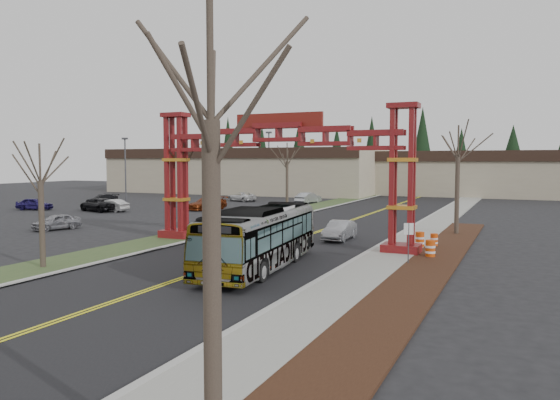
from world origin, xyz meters
The scene contains 35 objects.
ground centered at (0.00, 0.00, 0.00)m, with size 200.00×200.00×0.00m, color black.
road centered at (0.00, 25.00, 0.01)m, with size 12.00×110.00×0.02m, color black.
lane_line_left centered at (-0.12, 25.00, 0.03)m, with size 0.12×100.00×0.01m, color yellow.
lane_line_right centered at (0.12, 25.00, 0.03)m, with size 0.12×100.00×0.01m, color yellow.
curb_right centered at (6.15, 25.00, 0.07)m, with size 0.30×110.00×0.15m, color #B1B0AB.
sidewalk_right centered at (7.60, 25.00, 0.08)m, with size 2.60×110.00×0.14m, color gray.
landscape_strip centered at (10.20, 10.00, 0.06)m, with size 2.60×50.00×0.12m, color #321B10.
grass_median centered at (-8.00, 25.00, 0.04)m, with size 4.00×110.00×0.08m, color #314C26.
curb_left centered at (-6.15, 25.00, 0.07)m, with size 0.30×110.00×0.15m, color #B1B0AB.
gateway_arch centered at (0.00, 18.00, 5.98)m, with size 18.20×1.60×8.90m.
retail_building_west centered at (-30.00, 71.96, 3.76)m, with size 46.00×22.30×7.50m.
retail_building_east centered at (10.00, 79.95, 3.51)m, with size 38.00×20.30×7.00m.
conifer_treeline centered at (0.25, 92.00, 6.49)m, with size 116.10×5.60×13.00m.
transit_bus centered at (2.28, 10.64, 1.60)m, with size 2.68×11.45×3.19m, color #AAAEB2.
silver_sedan centered at (2.86, 22.00, 0.68)m, with size 1.43×4.10×1.35m, color #A5A8AD.
parked_car_near_a centered at (-19.61, 18.00, 0.64)m, with size 1.51×3.75×1.28m, color gray.
parked_car_near_b centered at (-26.40, 32.03, 0.66)m, with size 1.41×4.03×1.33m, color white.
parked_car_near_c centered at (-27.76, 31.73, 0.72)m, with size 2.40×5.20×1.44m, color black.
parked_car_mid_a centered at (-18.01, 38.07, 0.73)m, with size 2.04×5.02×1.46m, color maroon.
parked_car_mid_b centered at (-35.60, 30.02, 0.68)m, with size 1.61×3.99×1.36m, color navy.
parked_car_far_a centered at (-11.00, 51.49, 0.71)m, with size 1.49×4.29×1.41m, color #ACB0B4.
parked_car_far_b centered at (-20.58, 51.01, 0.62)m, with size 2.06×4.46×1.24m, color silver.
parked_car_far_c centered at (-34.87, 39.88, 0.61)m, with size 1.72×4.23×1.23m, color black.
bare_tree_median_near centered at (-8.00, 6.12, 4.49)m, with size 2.89×2.89×6.42m.
bare_tree_median_mid centered at (-8.00, 18.77, 5.26)m, with size 2.99×2.99×7.27m.
bare_tree_median_far centered at (-8.00, 37.70, 5.43)m, with size 2.91×2.91×7.39m.
bare_tree_right_near centered at (10.00, -6.67, 6.15)m, with size 3.04×3.04×8.21m.
bare_tree_right_far centered at (10.00, 28.07, 5.92)m, with size 3.34×3.34×8.16m.
light_pole_near centered at (-17.91, 33.07, 5.19)m, with size 0.78×0.39×8.97m.
light_pole_mid centered at (-32.64, 41.87, 4.90)m, with size 0.74×0.37×8.48m.
light_pole_far centered at (-21.64, 61.96, 5.77)m, with size 0.87×0.43×9.97m.
street_sign centered at (9.05, 14.73, 1.61)m, with size 0.49×0.23×2.24m.
barrel_south centered at (9.80, 17.22, 0.52)m, with size 0.57×0.57×1.05m.
barrel_mid centered at (8.65, 20.47, 0.53)m, with size 0.57×0.57×1.06m.
barrel_north centered at (9.40, 21.28, 0.45)m, with size 0.48×0.48×0.90m.
Camera 1 is at (14.63, -14.22, 5.57)m, focal length 35.00 mm.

